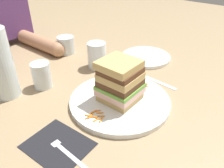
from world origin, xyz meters
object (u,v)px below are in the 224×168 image
object	(u,v)px
main_plate	(120,101)
side_plate	(146,57)
empty_tumbler_0	(42,75)
knife	(152,79)
empty_tumbler_1	(66,45)
napkin_dark	(58,145)
fork	(64,149)
juice_glass	(97,56)
sandwich	(120,81)

from	to	relation	value
main_plate	side_plate	distance (m)	0.33
main_plate	empty_tumbler_0	distance (m)	0.27
knife	empty_tumbler_1	xyz separation A→B (m)	(-0.04, 0.41, 0.03)
knife	empty_tumbler_1	size ratio (longest dim) A/B	2.78
napkin_dark	knife	xyz separation A→B (m)	(0.40, -0.02, 0.00)
fork	napkin_dark	bearing A→B (deg)	87.08
juice_glass	empty_tumbler_0	distance (m)	0.22
main_plate	fork	xyz separation A→B (m)	(-0.22, -0.01, -0.00)
sandwich	fork	distance (m)	0.24
knife	empty_tumbler_1	world-z (taller)	empty_tumbler_1
main_plate	side_plate	size ratio (longest dim) A/B	1.50
napkin_dark	main_plate	bearing A→B (deg)	-3.45
side_plate	empty_tumbler_0	bearing A→B (deg)	158.84
juice_glass	empty_tumbler_0	xyz separation A→B (m)	(-0.22, 0.05, -0.00)
napkin_dark	empty_tumbler_1	xyz separation A→B (m)	(0.37, 0.39, 0.03)
side_plate	napkin_dark	bearing A→B (deg)	-170.81
fork	empty_tumbler_1	size ratio (longest dim) A/B	2.31
fork	empty_tumbler_0	distance (m)	0.30
main_plate	knife	distance (m)	0.18
napkin_dark	fork	world-z (taller)	fork
juice_glass	side_plate	bearing A→B (deg)	-30.94
side_plate	knife	bearing A→B (deg)	-141.03
main_plate	knife	world-z (taller)	main_plate
sandwich	knife	xyz separation A→B (m)	(0.18, -0.01, -0.07)
fork	empty_tumbler_1	world-z (taller)	empty_tumbler_1
main_plate	empty_tumbler_1	distance (m)	0.43
main_plate	napkin_dark	xyz separation A→B (m)	(-0.22, 0.01, -0.01)
juice_glass	main_plate	bearing A→B (deg)	-121.94
sandwich	napkin_dark	distance (m)	0.24
sandwich	empty_tumbler_0	xyz separation A→B (m)	(-0.09, 0.25, -0.03)
empty_tumbler_1	fork	bearing A→B (deg)	-132.01
sandwich	empty_tumbler_1	world-z (taller)	sandwich
empty_tumbler_0	juice_glass	bearing A→B (deg)	-11.82
empty_tumbler_0	empty_tumbler_1	xyz separation A→B (m)	(0.23, 0.15, -0.01)
sandwich	side_plate	xyz separation A→B (m)	(0.31, 0.10, -0.07)
empty_tumbler_0	knife	bearing A→B (deg)	-44.55
sandwich	napkin_dark	world-z (taller)	sandwich
napkin_dark	empty_tumbler_1	bearing A→B (deg)	46.48
main_plate	napkin_dark	distance (m)	0.22
knife	empty_tumbler_0	xyz separation A→B (m)	(-0.26, 0.26, 0.04)
sandwich	napkin_dark	size ratio (longest dim) A/B	0.83
main_plate	juice_glass	size ratio (longest dim) A/B	3.05
fork	juice_glass	xyz separation A→B (m)	(0.35, 0.22, 0.04)
main_plate	side_plate	bearing A→B (deg)	17.82
empty_tumbler_0	napkin_dark	bearing A→B (deg)	-119.76
napkin_dark	side_plate	distance (m)	0.54
napkin_dark	sandwich	bearing A→B (deg)	-3.27
sandwich	knife	bearing A→B (deg)	-2.48
fork	knife	distance (m)	0.40
empty_tumbler_1	side_plate	bearing A→B (deg)	-60.86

